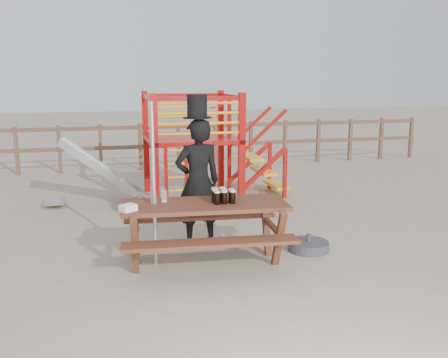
# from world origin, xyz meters

# --- Properties ---
(ground) EXTENTS (60.00, 60.00, 0.00)m
(ground) POSITION_xyz_m (0.00, 0.00, 0.00)
(ground) COLOR tan
(ground) RESTS_ON ground
(back_fence) EXTENTS (15.09, 0.09, 1.20)m
(back_fence) POSITION_xyz_m (0.00, 7.00, 0.74)
(back_fence) COLOR brown
(back_fence) RESTS_ON ground
(playground_fort) EXTENTS (4.71, 1.84, 2.10)m
(playground_fort) POSITION_xyz_m (0.12, 3.58, 1.07)
(playground_fort) COLOR #B00D0B
(playground_fort) RESTS_ON ground
(picnic_table) EXTENTS (2.21, 1.62, 0.81)m
(picnic_table) POSITION_xyz_m (-0.29, 0.05, 0.51)
(picnic_table) COLOR brown
(picnic_table) RESTS_ON ground
(man_with_hat) EXTENTS (0.71, 0.50, 2.14)m
(man_with_hat) POSITION_xyz_m (-0.22, 0.86, 0.96)
(man_with_hat) COLOR black
(man_with_hat) RESTS_ON ground
(metal_pole) EXTENTS (0.05, 0.05, 2.08)m
(metal_pole) POSITION_xyz_m (-0.92, 0.18, 1.04)
(metal_pole) COLOR #B2B2B7
(metal_pole) RESTS_ON ground
(parasol_base) EXTENTS (0.56, 0.56, 0.24)m
(parasol_base) POSITION_xyz_m (1.20, 0.17, 0.07)
(parasol_base) COLOR #39393E
(parasol_base) RESTS_ON ground
(paper_bag) EXTENTS (0.23, 0.22, 0.08)m
(paper_bag) POSITION_xyz_m (-1.26, -0.10, 0.85)
(paper_bag) COLOR white
(paper_bag) RESTS_ON picnic_table
(stout_pints) EXTENTS (0.29, 0.28, 0.17)m
(stout_pints) POSITION_xyz_m (-0.07, 0.03, 0.89)
(stout_pints) COLOR black
(stout_pints) RESTS_ON picnic_table
(empty_glasses) EXTENTS (0.21, 0.10, 0.15)m
(empty_glasses) POSITION_xyz_m (-0.85, 0.22, 0.88)
(empty_glasses) COLOR silver
(empty_glasses) RESTS_ON picnic_table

